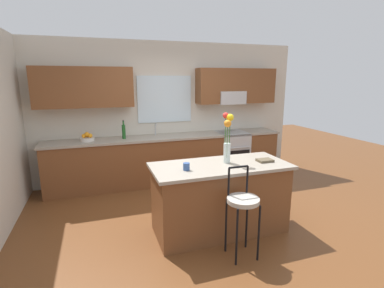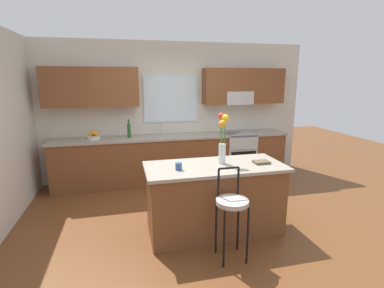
{
  "view_description": "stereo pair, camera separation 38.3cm",
  "coord_description": "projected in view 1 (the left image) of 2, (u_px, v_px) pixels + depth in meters",
  "views": [
    {
      "loc": [
        -1.32,
        -3.61,
        2.0
      ],
      "look_at": [
        0.08,
        0.55,
        1.0
      ],
      "focal_mm": 26.99,
      "sensor_mm": 36.0,
      "label": 1
    },
    {
      "loc": [
        -0.95,
        -3.72,
        2.0
      ],
      "look_at": [
        0.08,
        0.55,
        1.0
      ],
      "focal_mm": 26.99,
      "sensor_mm": 36.0,
      "label": 2
    }
  ],
  "objects": [
    {
      "name": "fruit_bowl_oranges",
      "position": [
        87.0,
        138.0,
        5.09
      ],
      "size": [
        0.24,
        0.24,
        0.16
      ],
      "color": "silver",
      "rests_on": "counter_run"
    },
    {
      "name": "bottle_olive_oil",
      "position": [
        124.0,
        131.0,
        5.26
      ],
      "size": [
        0.06,
        0.06,
        0.34
      ],
      "color": "#1E5923",
      "rests_on": "counter_run"
    },
    {
      "name": "kitchen_island",
      "position": [
        220.0,
        198.0,
        3.81
      ],
      "size": [
        1.78,
        0.8,
        0.92
      ],
      "color": "brown",
      "rests_on": "ground"
    },
    {
      "name": "oven_range",
      "position": [
        231.0,
        154.0,
        6.05
      ],
      "size": [
        0.6,
        0.64,
        0.92
      ],
      "color": "#B7BABC",
      "rests_on": "ground"
    },
    {
      "name": "ground_plane",
      "position": [
        199.0,
        219.0,
        4.19
      ],
      "size": [
        14.0,
        14.0,
        0.0
      ],
      "primitive_type": "plane",
      "color": "brown"
    },
    {
      "name": "counter_run",
      "position": [
        169.0,
        159.0,
        5.66
      ],
      "size": [
        4.56,
        0.64,
        0.92
      ],
      "color": "brown",
      "rests_on": "ground"
    },
    {
      "name": "flower_vase",
      "position": [
        228.0,
        137.0,
        3.71
      ],
      "size": [
        0.14,
        0.16,
        0.66
      ],
      "color": "silver",
      "rests_on": "kitchen_island"
    },
    {
      "name": "back_wall_assembly",
      "position": [
        166.0,
        104.0,
        5.7
      ],
      "size": [
        5.6,
        0.5,
        2.7
      ],
      "color": "beige",
      "rests_on": "ground"
    },
    {
      "name": "cookbook",
      "position": [
        265.0,
        160.0,
        3.83
      ],
      "size": [
        0.2,
        0.15,
        0.03
      ],
      "primitive_type": "cube",
      "color": "brown",
      "rests_on": "kitchen_island"
    },
    {
      "name": "bar_stool_near",
      "position": [
        243.0,
        204.0,
        3.2
      ],
      "size": [
        0.36,
        0.36,
        1.04
      ],
      "color": "black",
      "rests_on": "ground"
    },
    {
      "name": "mug_ceramic",
      "position": [
        186.0,
        167.0,
        3.47
      ],
      "size": [
        0.08,
        0.08,
        0.09
      ],
      "primitive_type": "cylinder",
      "color": "#33518C",
      "rests_on": "kitchen_island"
    },
    {
      "name": "sink_faucet",
      "position": [
        155.0,
        128.0,
        5.59
      ],
      "size": [
        0.02,
        0.13,
        0.23
      ],
      "color": "#B7BABC",
      "rests_on": "counter_run"
    }
  ]
}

